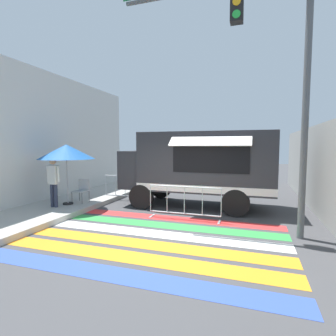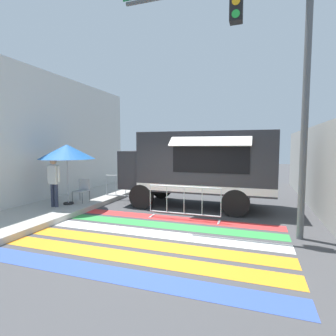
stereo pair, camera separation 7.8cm
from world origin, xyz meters
name	(u,v)px [view 1 (the left image)]	position (x,y,z in m)	size (l,w,h in m)	color
ground_plane	(162,233)	(0.00, 0.00, 0.00)	(60.00, 60.00, 0.00)	#424244
sidewalk_left	(7,214)	(-5.40, 0.00, 0.09)	(4.40, 16.00, 0.17)	#A8A59E
concrete_wall_right	(323,171)	(4.37, 3.00, 1.51)	(0.20, 16.00, 3.02)	gray
crosswalk_painted	(155,239)	(0.00, -0.46, 0.00)	(6.40, 4.36, 0.01)	#334FB2
food_truck	(196,163)	(0.19, 3.37, 1.65)	(5.58, 2.77, 2.80)	#2D2D33
traffic_signal_pole	(266,53)	(2.47, 0.74, 4.59)	(4.91, 0.29, 6.71)	#515456
patio_umbrella	(66,152)	(-4.16, 1.47, 2.09)	(1.98, 1.98, 2.19)	black
folding_chair	(82,189)	(-3.92, 1.98, 0.69)	(0.46, 0.46, 0.86)	#4C4C51
vendor_person	(53,179)	(-4.33, 0.97, 1.15)	(0.53, 0.23, 1.72)	#2D3347
barricade_front	(184,203)	(0.24, 1.45, 0.53)	(2.30, 0.44, 1.06)	#B7BABF
barricade_side	(125,188)	(-2.89, 3.50, 0.52)	(1.88, 0.44, 1.06)	#B7BABF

